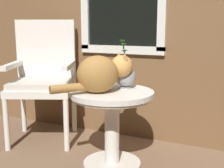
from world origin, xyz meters
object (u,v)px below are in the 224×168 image
Objects in this scene: cat at (101,73)px; wicker_chair at (43,75)px; pewter_vase_with_ivy at (126,74)px; wicker_side_table at (112,114)px.

wicker_chair is at bearing 155.37° from cat.
pewter_vase_with_ivy is (0.85, -0.15, 0.08)m from wicker_chair.
wicker_chair reaches higher than cat.
pewter_vase_with_ivy is (0.10, 0.19, -0.03)m from cat.
wicker_side_table is 1.68× the size of pewter_vase_with_ivy.
wicker_chair is 2.09× the size of cat.
pewter_vase_with_ivy reaches higher than wicker_side_table.
wicker_side_table is 0.31m from cat.
cat is at bearing -118.06° from pewter_vase_with_ivy.
wicker_chair is at bearing 160.74° from wicker_side_table.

